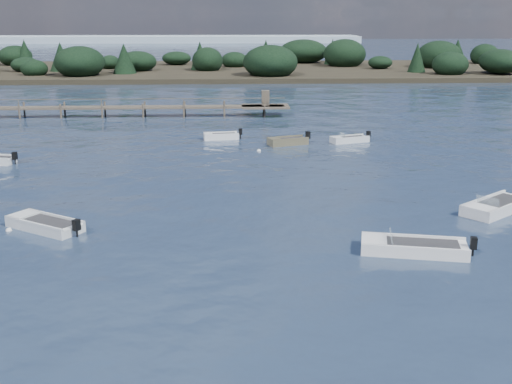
{
  "coord_description": "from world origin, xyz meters",
  "views": [
    {
      "loc": [
        -0.21,
        -20.38,
        10.6
      ],
      "look_at": [
        1.4,
        14.0,
        1.0
      ],
      "focal_mm": 45.0,
      "sensor_mm": 36.0,
      "label": 1
    }
  ],
  "objects_px": {
    "dinghy_extra_a": "(349,140)",
    "dinghy_mid_white_a": "(413,249)",
    "dinghy_mid_grey": "(45,226)",
    "dinghy_mid_white_b": "(496,208)",
    "tender_far_grey_b": "(288,142)",
    "jetty": "(21,108)",
    "tender_far_white": "(221,137)"
  },
  "relations": [
    {
      "from": "tender_far_grey_b",
      "to": "jetty",
      "type": "distance_m",
      "value": 30.98
    },
    {
      "from": "dinghy_mid_white_a",
      "to": "dinghy_mid_white_b",
      "type": "height_order",
      "value": "dinghy_mid_white_b"
    },
    {
      "from": "dinghy_mid_grey",
      "to": "tender_far_white",
      "type": "bearing_deg",
      "value": 69.65
    },
    {
      "from": "dinghy_mid_white_a",
      "to": "tender_far_grey_b",
      "type": "xyz_separation_m",
      "value": [
        -3.39,
        25.34,
        0.02
      ]
    },
    {
      "from": "dinghy_extra_a",
      "to": "tender_far_grey_b",
      "type": "height_order",
      "value": "tender_far_grey_b"
    },
    {
      "from": "tender_far_white",
      "to": "jetty",
      "type": "bearing_deg",
      "value": 148.13
    },
    {
      "from": "tender_far_grey_b",
      "to": "jetty",
      "type": "height_order",
      "value": "jetty"
    },
    {
      "from": "tender_far_white",
      "to": "dinghy_extra_a",
      "type": "xyz_separation_m",
      "value": [
        10.95,
        -1.91,
        -0.01
      ]
    },
    {
      "from": "dinghy_mid_white_b",
      "to": "jetty",
      "type": "height_order",
      "value": "jetty"
    },
    {
      "from": "jetty",
      "to": "dinghy_extra_a",
      "type": "bearing_deg",
      "value": -25.11
    },
    {
      "from": "dinghy_mid_grey",
      "to": "jetty",
      "type": "bearing_deg",
      "value": 108.32
    },
    {
      "from": "tender_far_grey_b",
      "to": "jetty",
      "type": "xyz_separation_m",
      "value": [
        -26.66,
        15.75,
        0.81
      ]
    },
    {
      "from": "dinghy_extra_a",
      "to": "dinghy_mid_grey",
      "type": "bearing_deg",
      "value": -132.06
    },
    {
      "from": "dinghy_mid_grey",
      "to": "tender_far_grey_b",
      "type": "height_order",
      "value": "tender_far_grey_b"
    },
    {
      "from": "tender_far_white",
      "to": "dinghy_extra_a",
      "type": "relative_size",
      "value": 0.94
    },
    {
      "from": "dinghy_mid_grey",
      "to": "dinghy_mid_white_b",
      "type": "relative_size",
      "value": 0.89
    },
    {
      "from": "dinghy_mid_white_a",
      "to": "dinghy_mid_white_b",
      "type": "distance_m",
      "value": 8.88
    },
    {
      "from": "tender_far_grey_b",
      "to": "dinghy_mid_white_b",
      "type": "bearing_deg",
      "value": -62.93
    },
    {
      "from": "dinghy_mid_white_a",
      "to": "tender_far_grey_b",
      "type": "distance_m",
      "value": 25.57
    },
    {
      "from": "jetty",
      "to": "dinghy_mid_white_b",
      "type": "bearing_deg",
      "value": -43.79
    },
    {
      "from": "tender_far_white",
      "to": "dinghy_mid_grey",
      "type": "xyz_separation_m",
      "value": [
        -8.84,
        -23.84,
        -0.01
      ]
    },
    {
      "from": "dinghy_extra_a",
      "to": "tender_far_grey_b",
      "type": "xyz_separation_m",
      "value": [
        -5.35,
        -0.75,
        0.02
      ]
    },
    {
      "from": "dinghy_mid_white_a",
      "to": "dinghy_extra_a",
      "type": "xyz_separation_m",
      "value": [
        1.96,
        26.09,
        0.0
      ]
    },
    {
      "from": "dinghy_mid_white_a",
      "to": "tender_far_white",
      "type": "distance_m",
      "value": 29.4
    },
    {
      "from": "dinghy_extra_a",
      "to": "dinghy_mid_white_a",
      "type": "bearing_deg",
      "value": -94.3
    },
    {
      "from": "tender_far_white",
      "to": "tender_far_grey_b",
      "type": "bearing_deg",
      "value": -25.36
    },
    {
      "from": "dinghy_mid_white_b",
      "to": "dinghy_mid_white_a",
      "type": "bearing_deg",
      "value": -136.44
    },
    {
      "from": "dinghy_mid_grey",
      "to": "jetty",
      "type": "distance_m",
      "value": 38.92
    },
    {
      "from": "tender_far_grey_b",
      "to": "tender_far_white",
      "type": "bearing_deg",
      "value": 154.64
    },
    {
      "from": "dinghy_mid_white_a",
      "to": "dinghy_extra_a",
      "type": "relative_size",
      "value": 1.44
    },
    {
      "from": "tender_far_white",
      "to": "jetty",
      "type": "distance_m",
      "value": 24.82
    },
    {
      "from": "dinghy_mid_white_a",
      "to": "tender_far_white",
      "type": "xyz_separation_m",
      "value": [
        -8.98,
        27.99,
        0.01
      ]
    }
  ]
}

